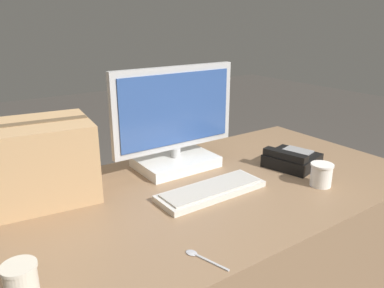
% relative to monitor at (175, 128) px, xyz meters
% --- Properties ---
extents(office_desk, '(1.80, 0.90, 0.75)m').
position_rel_monitor_xyz_m(office_desk, '(-0.05, -0.25, -0.55)').
color(office_desk, '#8C6B4C').
rests_on(office_desk, ground_plane).
extents(monitor, '(0.57, 0.24, 0.44)m').
position_rel_monitor_xyz_m(monitor, '(0.00, 0.00, 0.00)').
color(monitor, white).
rests_on(monitor, office_desk).
extents(keyboard, '(0.42, 0.15, 0.03)m').
position_rel_monitor_xyz_m(keyboard, '(-0.03, -0.30, -0.16)').
color(keyboard, beige).
rests_on(keyboard, office_desk).
extents(desk_phone, '(0.24, 0.24, 0.08)m').
position_rel_monitor_xyz_m(desk_phone, '(0.42, -0.29, -0.14)').
color(desk_phone, black).
rests_on(desk_phone, office_desk).
extents(paper_cup_left, '(0.08, 0.08, 0.11)m').
position_rel_monitor_xyz_m(paper_cup_left, '(-0.73, -0.51, -0.12)').
color(paper_cup_left, beige).
rests_on(paper_cup_left, office_desk).
extents(paper_cup_right, '(0.09, 0.09, 0.09)m').
position_rel_monitor_xyz_m(paper_cup_right, '(0.36, -0.49, -0.13)').
color(paper_cup_right, white).
rests_on(paper_cup_right, office_desk).
extents(spoon, '(0.06, 0.14, 0.00)m').
position_rel_monitor_xyz_m(spoon, '(-0.30, -0.59, -0.17)').
color(spoon, '#B2B2B7').
rests_on(spoon, office_desk).
extents(cardboard_box, '(0.41, 0.34, 0.28)m').
position_rel_monitor_xyz_m(cardboard_box, '(-0.56, 0.03, -0.03)').
color(cardboard_box, tan).
rests_on(cardboard_box, office_desk).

